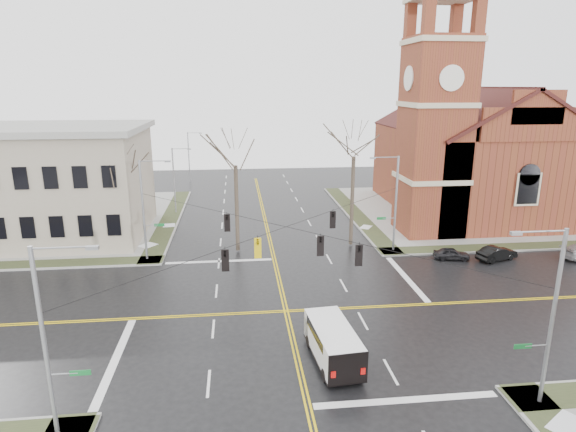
{
  "coord_description": "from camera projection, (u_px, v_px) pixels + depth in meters",
  "views": [
    {
      "loc": [
        -3.2,
        -30.7,
        15.37
      ],
      "look_at": [
        0.78,
        6.0,
        5.3
      ],
      "focal_mm": 30.0,
      "sensor_mm": 36.0,
      "label": 1
    }
  ],
  "objects": [
    {
      "name": "road_markings",
      "position": [
        286.0,
        311.0,
        33.83
      ],
      "size": [
        100.0,
        100.0,
        0.01
      ],
      "color": "gold",
      "rests_on": "ground"
    },
    {
      "name": "cargo_van",
      "position": [
        332.0,
        340.0,
        27.58
      ],
      "size": [
        2.64,
        5.72,
        2.11
      ],
      "rotation": [
        0.0,
        0.0,
        0.09
      ],
      "color": "white",
      "rests_on": "ground"
    },
    {
      "name": "parked_car_a",
      "position": [
        451.0,
        254.0,
        43.72
      ],
      "size": [
        3.38,
        1.86,
        1.09
      ],
      "primitive_type": "imported",
      "rotation": [
        0.0,
        0.0,
        1.38
      ],
      "color": "black",
      "rests_on": "ground"
    },
    {
      "name": "traffic_signals",
      "position": [
        287.0,
        240.0,
        31.75
      ],
      "size": [
        8.21,
        8.26,
        1.3
      ],
      "color": "black",
      "rests_on": "ground"
    },
    {
      "name": "signal_pole_se",
      "position": [
        550.0,
        314.0,
        22.67
      ],
      "size": [
        2.75,
        0.22,
        9.0
      ],
      "color": "gray",
      "rests_on": "ground"
    },
    {
      "name": "sidewalks",
      "position": [
        286.0,
        310.0,
        33.81
      ],
      "size": [
        80.0,
        80.0,
        0.17
      ],
      "color": "gray",
      "rests_on": "ground"
    },
    {
      "name": "tree_nw_far",
      "position": [
        122.0,
        175.0,
        44.13
      ],
      "size": [
        4.0,
        4.0,
        10.19
      ],
      "color": "#372D23",
      "rests_on": "ground"
    },
    {
      "name": "signal_pole_ne",
      "position": [
        394.0,
        201.0,
        44.73
      ],
      "size": [
        2.75,
        0.22,
        9.0
      ],
      "color": "gray",
      "rests_on": "ground"
    },
    {
      "name": "parked_car_b",
      "position": [
        497.0,
        253.0,
        43.54
      ],
      "size": [
        4.15,
        2.59,
        1.29
      ],
      "primitive_type": "imported",
      "rotation": [
        0.0,
        0.0,
        1.91
      ],
      "color": "black",
      "rests_on": "ground"
    },
    {
      "name": "ground",
      "position": [
        286.0,
        311.0,
        33.83
      ],
      "size": [
        120.0,
        120.0,
        0.0
      ],
      "primitive_type": "plane",
      "color": "black",
      "rests_on": "ground"
    },
    {
      "name": "civic_building_a",
      "position": [
        53.0,
        185.0,
        49.27
      ],
      "size": [
        18.0,
        14.0,
        11.0
      ],
      "primitive_type": "cube",
      "color": "gray",
      "rests_on": "ground"
    },
    {
      "name": "tree_nw_near",
      "position": [
        235.0,
        160.0,
        43.62
      ],
      "size": [
        4.0,
        4.0,
        12.2
      ],
      "color": "#372D23",
      "rests_on": "ground"
    },
    {
      "name": "streetlight_north_b",
      "position": [
        190.0,
        155.0,
        77.58
      ],
      "size": [
        2.3,
        0.2,
        8.0
      ],
      "color": "gray",
      "rests_on": "ground"
    },
    {
      "name": "church",
      "position": [
        469.0,
        145.0,
        57.95
      ],
      "size": [
        24.28,
        27.48,
        27.5
      ],
      "color": "brown",
      "rests_on": "ground"
    },
    {
      "name": "signal_pole_nw",
      "position": [
        145.0,
        207.0,
        42.38
      ],
      "size": [
        2.75,
        0.22,
        9.0
      ],
      "color": "gray",
      "rests_on": "ground"
    },
    {
      "name": "streetlight_north_a",
      "position": [
        175.0,
        178.0,
        58.4
      ],
      "size": [
        2.3,
        0.2,
        8.0
      ],
      "color": "gray",
      "rests_on": "ground"
    },
    {
      "name": "span_wires",
      "position": [
        286.0,
        227.0,
        32.19
      ],
      "size": [
        23.02,
        23.02,
        0.03
      ],
      "color": "black",
      "rests_on": "ground"
    },
    {
      "name": "signal_pole_sw",
      "position": [
        48.0,
        340.0,
        20.32
      ],
      "size": [
        2.75,
        0.22,
        9.0
      ],
      "color": "gray",
      "rests_on": "ground"
    },
    {
      "name": "tree_ne",
      "position": [
        354.0,
        150.0,
        45.17
      ],
      "size": [
        4.0,
        4.0,
        13.06
      ],
      "color": "#372D23",
      "rests_on": "ground"
    }
  ]
}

